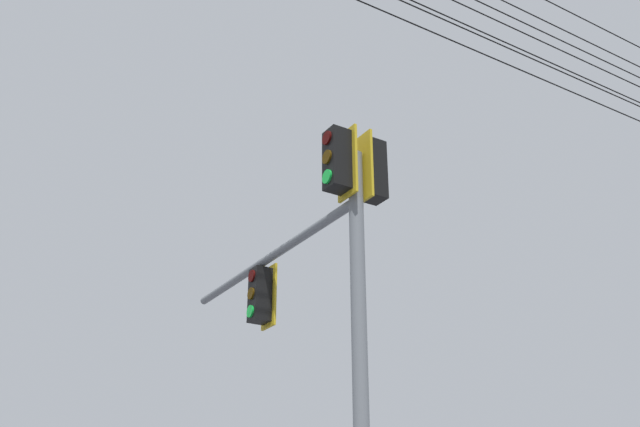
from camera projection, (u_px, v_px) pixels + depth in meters
signal_mast_assembly at (324, 276)px, 9.88m from camera, size 0.97×5.42×6.56m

